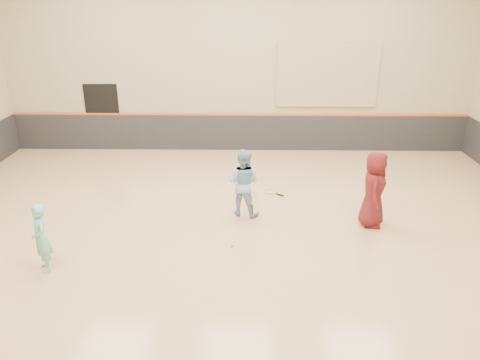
{
  "coord_description": "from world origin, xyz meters",
  "views": [
    {
      "loc": [
        0.28,
        -9.03,
        4.96
      ],
      "look_at": [
        0.12,
        0.4,
        1.15
      ],
      "focal_mm": 35.0,
      "sensor_mm": 36.0,
      "label": 1
    }
  ],
  "objects_px": {
    "young_man": "(374,189)",
    "instructor": "(243,182)",
    "spare_racket": "(270,191)",
    "girl": "(41,238)"
  },
  "relations": [
    {
      "from": "young_man",
      "to": "instructor",
      "type": "bearing_deg",
      "value": 92.51
    },
    {
      "from": "young_man",
      "to": "spare_racket",
      "type": "relative_size",
      "value": 2.29
    },
    {
      "from": "girl",
      "to": "instructor",
      "type": "distance_m",
      "value": 4.51
    },
    {
      "from": "girl",
      "to": "young_man",
      "type": "bearing_deg",
      "value": 73.74
    },
    {
      "from": "young_man",
      "to": "spare_racket",
      "type": "xyz_separation_m",
      "value": [
        -2.2,
        1.82,
        -0.84
      ]
    },
    {
      "from": "girl",
      "to": "instructor",
      "type": "relative_size",
      "value": 0.83
    },
    {
      "from": "instructor",
      "to": "young_man",
      "type": "bearing_deg",
      "value": -169.67
    },
    {
      "from": "instructor",
      "to": "spare_racket",
      "type": "xyz_separation_m",
      "value": [
        0.71,
        1.32,
        -0.78
      ]
    },
    {
      "from": "girl",
      "to": "young_man",
      "type": "distance_m",
      "value": 6.96
    },
    {
      "from": "instructor",
      "to": "young_man",
      "type": "height_order",
      "value": "young_man"
    }
  ]
}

